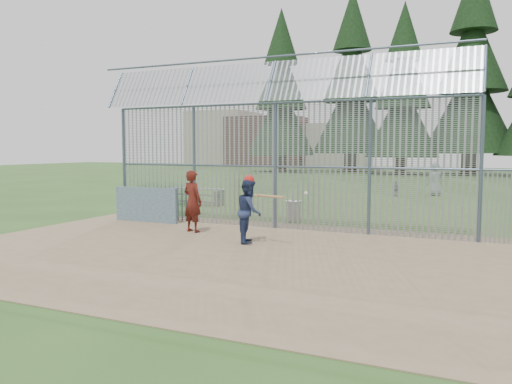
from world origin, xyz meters
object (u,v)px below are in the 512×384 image
at_px(onlooker, 193,201).
at_px(trash_can, 293,211).
at_px(dugout_wall, 146,205).
at_px(bleacher, 192,195).
at_px(batter, 249,211).

relative_size(onlooker, trash_can, 2.31).
relative_size(dugout_wall, bleacher, 0.83).
bearing_deg(dugout_wall, bleacher, 104.86).
bearing_deg(dugout_wall, trash_can, 25.43).
bearing_deg(batter, trash_can, -19.03).
height_order(onlooker, trash_can, onlooker).
height_order(batter, trash_can, batter).
distance_m(dugout_wall, onlooker, 2.86).
relative_size(dugout_wall, batter, 1.45).
distance_m(batter, trash_can, 4.25).
height_order(batter, onlooker, onlooker).
xyz_separation_m(batter, bleacher, (-6.33, 7.42, -0.47)).
bearing_deg(bleacher, trash_can, -27.77).
height_order(dugout_wall, batter, batter).
distance_m(trash_can, bleacher, 6.87).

